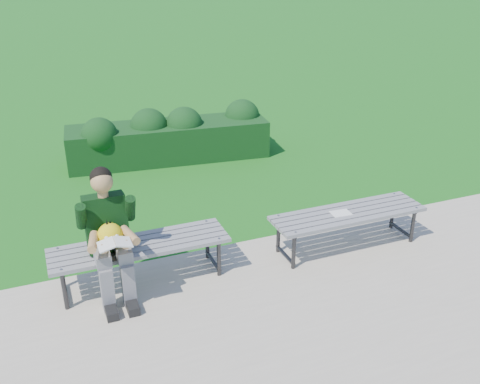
# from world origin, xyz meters

# --- Properties ---
(ground) EXTENTS (80.00, 80.00, 0.00)m
(ground) POSITION_xyz_m (0.00, 0.00, 0.00)
(ground) COLOR #35761A
(ground) RESTS_ON ground
(walkway) EXTENTS (30.00, 3.50, 0.02)m
(walkway) POSITION_xyz_m (0.00, -1.75, 0.01)
(walkway) COLOR beige
(walkway) RESTS_ON ground
(hedge) EXTENTS (3.29, 1.14, 0.87)m
(hedge) POSITION_xyz_m (0.42, 3.05, 0.39)
(hedge) COLOR #183F0E
(hedge) RESTS_ON ground
(bench_left) EXTENTS (1.80, 0.50, 0.46)m
(bench_left) POSITION_xyz_m (-0.83, -0.38, 0.42)
(bench_left) COLOR slate
(bench_left) RESTS_ON walkway
(bench_right) EXTENTS (1.80, 0.50, 0.46)m
(bench_right) POSITION_xyz_m (1.52, -0.55, 0.42)
(bench_right) COLOR slate
(bench_right) RESTS_ON walkway
(seated_boy) EXTENTS (0.56, 0.76, 1.31)m
(seated_boy) POSITION_xyz_m (-1.13, -0.47, 0.71)
(seated_boy) COLOR slate
(seated_boy) RESTS_ON walkway
(paper_sheet) EXTENTS (0.23, 0.18, 0.01)m
(paper_sheet) POSITION_xyz_m (1.42, -0.55, 0.47)
(paper_sheet) COLOR white
(paper_sheet) RESTS_ON bench_right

